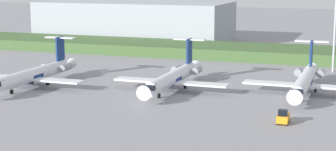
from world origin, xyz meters
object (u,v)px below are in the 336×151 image
object	(u,v)px
regional_jet_second	(173,77)
antenna_mast	(335,25)
regional_jet_third	(305,80)
baggage_tug	(283,117)
regional_jet_nearest	(34,74)

from	to	relation	value
regional_jet_second	antenna_mast	bearing A→B (deg)	47.84
regional_jet_second	regional_jet_third	size ratio (longest dim) A/B	1.00
baggage_tug	regional_jet_second	bearing A→B (deg)	142.74
regional_jet_third	regional_jet_nearest	bearing A→B (deg)	-167.77
regional_jet_third	regional_jet_second	bearing A→B (deg)	-168.08
regional_jet_nearest	baggage_tug	distance (m)	53.25
antenna_mast	baggage_tug	xyz separation A→B (m)	(-4.23, -49.71, -9.94)
regional_jet_second	antenna_mast	world-z (taller)	antenna_mast
regional_jet_second	regional_jet_third	xyz separation A→B (m)	(24.79, 5.23, 0.00)
regional_jet_second	baggage_tug	size ratio (longest dim) A/B	9.69
regional_jet_nearest	baggage_tug	size ratio (longest dim) A/B	9.69
baggage_tug	regional_jet_third	bearing A→B (deg)	88.46
antenna_mast	regional_jet_second	bearing A→B (deg)	-132.16
regional_jet_second	regional_jet_third	bearing A→B (deg)	11.92
regional_jet_second	antenna_mast	distance (m)	43.11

